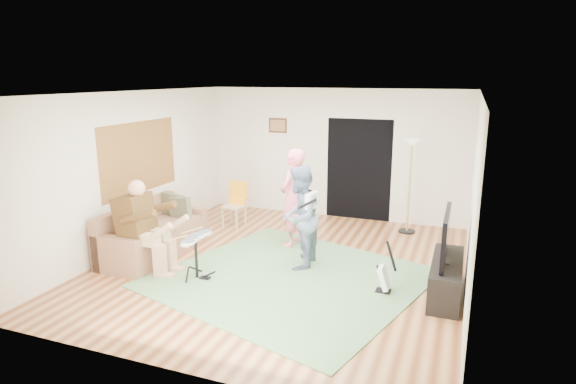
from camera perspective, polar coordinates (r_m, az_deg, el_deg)
The scene contains 19 objects.
floor at distance 7.75m, azimuth -0.79°, elevation -8.71°, with size 6.00×6.00×0.00m, color brown.
walls at distance 7.35m, azimuth -0.83°, elevation 1.07°, with size 5.50×6.00×2.70m, color beige, non-canonical shape.
ceiling at distance 7.17m, azimuth -0.86°, elevation 11.65°, with size 6.00×6.00×0.00m, color white.
window_blinds at distance 8.83m, azimuth -17.17°, elevation 3.92°, with size 2.05×2.05×0.00m, color olive.
doorway at distance 10.06m, azimuth 8.38°, elevation 2.62°, with size 2.10×2.10×0.00m, color black.
picture_frame at distance 10.46m, azimuth -1.21°, elevation 7.89°, with size 0.42×0.03×0.32m, color #3F2314.
area_rug at distance 7.29m, azimuth 0.23°, elevation -10.15°, with size 3.56×3.37×0.02m, color #517C4B.
sofa at distance 8.52m, azimuth -16.00°, elevation -5.17°, with size 0.85×2.07×0.84m.
drummer at distance 7.70m, azimuth -16.41°, elevation -5.05°, with size 0.93×0.52×1.43m.
drum_kit at distance 7.32m, azimuth -10.81°, elevation -7.87°, with size 0.37×0.66×0.68m.
singer at distance 8.40m, azimuth 0.60°, elevation -0.70°, with size 0.63×0.41×1.73m, color #FC6D84.
microphone at distance 8.24m, azimuth 1.92°, elevation 2.06°, with size 0.06×0.06×0.24m, color black, non-canonical shape.
guitarist at distance 7.45m, azimuth 1.39°, elevation -3.03°, with size 0.79×0.61×1.62m, color slate.
guitar_held at distance 7.31m, azimuth 2.88°, elevation -0.99°, with size 0.12×0.60×0.26m, color white, non-canonical shape.
guitar_spare at distance 6.91m, azimuth 11.36°, elevation -9.94°, with size 0.27×0.25×0.76m.
torchiere_lamp at distance 9.32m, azimuth 14.31°, elevation 2.60°, with size 0.32×0.32×1.80m.
dining_chair at distance 9.71m, azimuth -6.31°, elevation -2.16°, with size 0.42×0.44×0.89m.
tv_cabinet at distance 7.03m, azimuth 18.24°, elevation -9.68°, with size 0.40×1.40×0.50m, color black.
television at distance 6.82m, azimuth 18.19°, elevation -5.00°, with size 0.06×1.13×0.68m, color black.
Camera 1 is at (2.63, -6.67, 2.95)m, focal length 30.00 mm.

